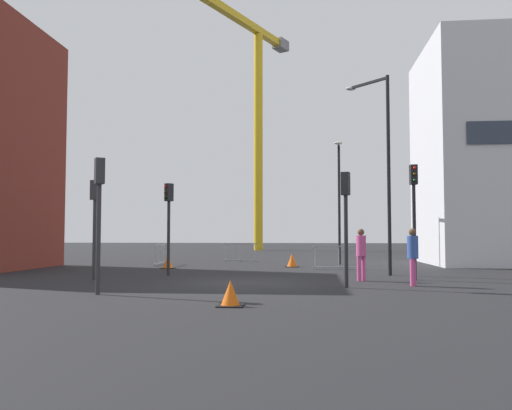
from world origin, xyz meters
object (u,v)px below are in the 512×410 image
at_px(traffic_light_corner, 95,212).
at_px(traffic_cone_on_verge, 230,294).
at_px(traffic_cone_by_barrier, 168,262).
at_px(streetlamp_tall, 383,157).
at_px(traffic_cone_orange, 292,261).
at_px(traffic_light_near, 346,209).
at_px(streetlamp_short, 339,193).
at_px(pedestrian_waiting, 413,252).
at_px(pedestrian_walking, 361,250).
at_px(construction_crane, 257,102).
at_px(traffic_light_crosswalk, 169,213).
at_px(traffic_light_far, 414,203).
at_px(traffic_light_island, 99,202).

distance_m(traffic_light_corner, traffic_cone_on_verge, 8.80).
bearing_deg(traffic_cone_by_barrier, streetlamp_tall, -18.13).
relative_size(traffic_cone_orange, traffic_cone_by_barrier, 1.04).
relative_size(traffic_light_near, traffic_cone_orange, 5.16).
relative_size(traffic_light_corner, traffic_cone_by_barrier, 5.39).
xyz_separation_m(streetlamp_short, pedestrian_waiting, (1.61, -11.37, -2.78)).
bearing_deg(pedestrian_walking, construction_crane, 101.56).
bearing_deg(construction_crane, streetlamp_tall, -75.48).
xyz_separation_m(traffic_light_crosswalk, pedestrian_waiting, (8.74, -3.40, -1.40)).
xyz_separation_m(streetlamp_tall, traffic_light_corner, (-10.54, -3.26, -2.30)).
bearing_deg(streetlamp_tall, streetlamp_short, 100.96).
height_order(traffic_light_far, traffic_light_island, traffic_light_far).
height_order(traffic_light_crosswalk, traffic_light_island, traffic_light_island).
bearing_deg(streetlamp_short, pedestrian_walking, -88.92).
height_order(traffic_light_island, traffic_cone_by_barrier, traffic_light_island).
relative_size(traffic_light_crosswalk, pedestrian_waiting, 2.01).
height_order(construction_crane, traffic_light_far, construction_crane).
distance_m(traffic_light_crosswalk, traffic_cone_orange, 7.73).
height_order(traffic_light_near, traffic_cone_on_verge, traffic_light_near).
bearing_deg(traffic_cone_on_verge, streetlamp_tall, 63.60).
xyz_separation_m(pedestrian_walking, traffic_cone_on_verge, (-3.56, -6.83, -0.78)).
height_order(construction_crane, pedestrian_waiting, construction_crane).
xyz_separation_m(traffic_light_crosswalk, pedestrian_walking, (7.31, -1.72, -1.40)).
height_order(streetlamp_tall, pedestrian_waiting, streetlamp_tall).
relative_size(pedestrian_waiting, traffic_cone_orange, 2.65).
height_order(streetlamp_tall, traffic_cone_orange, streetlamp_tall).
xyz_separation_m(streetlamp_tall, traffic_light_island, (-8.61, -7.62, -2.22)).
height_order(traffic_light_corner, traffic_light_island, traffic_light_island).
distance_m(traffic_light_island, pedestrian_walking, 9.03).
xyz_separation_m(traffic_light_island, traffic_cone_by_barrier, (-1.00, 10.76, -2.18)).
distance_m(pedestrian_waiting, traffic_cone_by_barrier, 12.44).
distance_m(streetlamp_tall, traffic_light_near, 5.91).
bearing_deg(traffic_light_crosswalk, traffic_cone_on_verge, -66.32).
relative_size(traffic_light_near, traffic_light_far, 0.86).
relative_size(construction_crane, traffic_cone_orange, 34.12).
bearing_deg(pedestrian_walking, traffic_cone_on_verge, -117.55).
bearing_deg(streetlamp_tall, traffic_cone_by_barrier, 161.87).
distance_m(streetlamp_tall, pedestrian_waiting, 5.71).
relative_size(construction_crane, streetlamp_tall, 2.91).
bearing_deg(pedestrian_waiting, construction_crane, 103.21).
relative_size(streetlamp_tall, traffic_cone_orange, 11.71).
bearing_deg(construction_crane, traffic_cone_on_verge, -85.20).
bearing_deg(construction_crane, traffic_light_crosswalk, -90.50).
bearing_deg(traffic_cone_on_verge, traffic_light_crosswalk, 113.68).
height_order(streetlamp_short, traffic_light_crosswalk, streetlamp_short).
relative_size(pedestrian_walking, traffic_cone_on_verge, 3.08).
bearing_deg(construction_crane, traffic_cone_by_barrier, -92.85).
xyz_separation_m(traffic_light_far, traffic_cone_by_barrier, (-10.34, 5.42, -2.42)).
distance_m(streetlamp_tall, traffic_cone_orange, 7.53).
distance_m(construction_crane, pedestrian_walking, 37.77).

